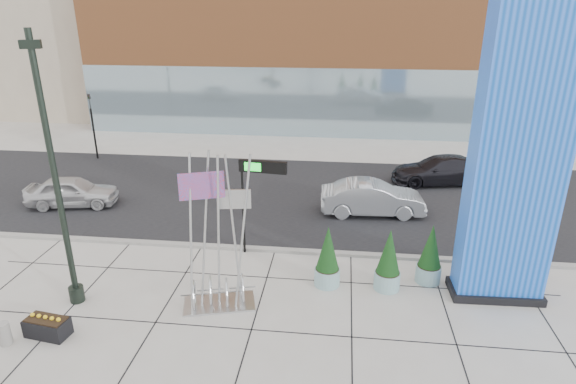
# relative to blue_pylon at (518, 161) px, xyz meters

# --- Properties ---
(ground) EXTENTS (160.00, 160.00, 0.00)m
(ground) POSITION_rel_blue_pylon_xyz_m (-8.77, -1.80, -4.72)
(ground) COLOR #9E9991
(ground) RESTS_ON ground
(street_asphalt) EXTENTS (80.00, 12.00, 0.02)m
(street_asphalt) POSITION_rel_blue_pylon_xyz_m (-8.77, 8.20, -4.71)
(street_asphalt) COLOR black
(street_asphalt) RESTS_ON ground
(curb_edge) EXTENTS (80.00, 0.30, 0.12)m
(curb_edge) POSITION_rel_blue_pylon_xyz_m (-8.77, 2.20, -4.66)
(curb_edge) COLOR gray
(curb_edge) RESTS_ON ground
(tower_podium) EXTENTS (34.00, 10.00, 11.00)m
(tower_podium) POSITION_rel_blue_pylon_xyz_m (-7.77, 25.20, 0.78)
(tower_podium) COLOR #B06333
(tower_podium) RESTS_ON ground
(tower_glass_front) EXTENTS (34.00, 0.60, 5.00)m
(tower_glass_front) POSITION_rel_blue_pylon_xyz_m (-7.77, 20.40, -2.22)
(tower_glass_front) COLOR #8CA5B2
(tower_glass_front) RESTS_ON ground
(blue_pylon) EXTENTS (2.97, 1.39, 9.77)m
(blue_pylon) POSITION_rel_blue_pylon_xyz_m (0.00, 0.00, 0.00)
(blue_pylon) COLOR #0C4DBB
(blue_pylon) RESTS_ON ground
(lamp_post) EXTENTS (0.58, 0.47, 8.56)m
(lamp_post) POSITION_rel_blue_pylon_xyz_m (-13.76, -1.96, -1.21)
(lamp_post) COLOR black
(lamp_post) RESTS_ON ground
(public_art_sculpture) EXTENTS (2.50, 1.69, 5.18)m
(public_art_sculpture) POSITION_rel_blue_pylon_xyz_m (-9.04, -1.61, -3.36)
(public_art_sculpture) COLOR silver
(public_art_sculpture) RESTS_ON ground
(concrete_bollard) EXTENTS (0.35, 0.35, 0.69)m
(concrete_bollard) POSITION_rel_blue_pylon_xyz_m (-14.67, -4.25, -4.37)
(concrete_bollard) COLOR gray
(concrete_bollard) RESTS_ON ground
(overhead_street_sign) EXTENTS (1.81, 0.37, 3.84)m
(overhead_street_sign) POSITION_rel_blue_pylon_xyz_m (-8.29, 1.99, -1.42)
(overhead_street_sign) COLOR black
(overhead_street_sign) RESTS_ON ground
(round_planter_east) EXTENTS (0.88, 0.88, 2.19)m
(round_planter_east) POSITION_rel_blue_pylon_xyz_m (-2.09, 0.62, -3.68)
(round_planter_east) COLOR #83ABB0
(round_planter_east) RESTS_ON ground
(round_planter_mid) EXTENTS (0.89, 0.89, 2.23)m
(round_planter_mid) POSITION_rel_blue_pylon_xyz_m (-3.57, -0.00, -3.66)
(round_planter_mid) COLOR #83ABB0
(round_planter_mid) RESTS_ON ground
(round_planter_west) EXTENTS (0.89, 0.89, 2.22)m
(round_planter_west) POSITION_rel_blue_pylon_xyz_m (-5.62, -0.00, -3.67)
(round_planter_west) COLOR #83ABB0
(round_planter_west) RESTS_ON ground
(box_planter_north) EXTENTS (1.34, 0.81, 0.69)m
(box_planter_north) POSITION_rel_blue_pylon_xyz_m (-13.68, -3.74, -4.40)
(box_planter_north) COLOR black
(box_planter_north) RESTS_ON ground
(car_white_west) EXTENTS (4.47, 2.41, 1.44)m
(car_white_west) POSITION_rel_blue_pylon_xyz_m (-18.16, 5.70, -4.00)
(car_white_west) COLOR silver
(car_white_west) RESTS_ON ground
(car_silver_mid) EXTENTS (4.85, 1.98, 1.56)m
(car_silver_mid) POSITION_rel_blue_pylon_xyz_m (-3.80, 6.37, -3.94)
(car_silver_mid) COLOR #A1A3A8
(car_silver_mid) RESTS_ON ground
(car_dark_east) EXTENTS (5.46, 2.96, 1.50)m
(car_dark_east) POSITION_rel_blue_pylon_xyz_m (0.05, 11.02, -3.97)
(car_dark_east) COLOR black
(car_dark_east) RESTS_ON ground
(traffic_signal) EXTENTS (0.15, 0.18, 4.10)m
(traffic_signal) POSITION_rel_blue_pylon_xyz_m (-20.77, 13.20, -2.42)
(traffic_signal) COLOR black
(traffic_signal) RESTS_ON ground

